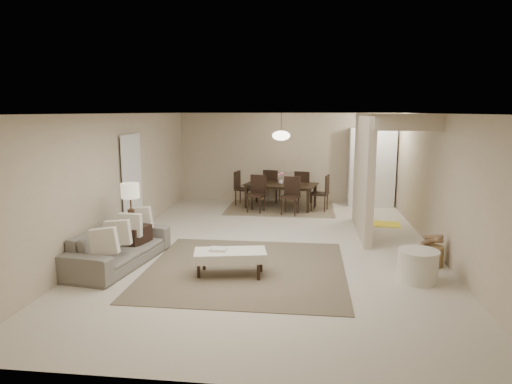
# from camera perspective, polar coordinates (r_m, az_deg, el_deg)

# --- Properties ---
(floor) EXTENTS (9.00, 9.00, 0.00)m
(floor) POSITION_cam_1_polar(r_m,az_deg,el_deg) (8.75, 1.98, -6.82)
(floor) COLOR beige
(floor) RESTS_ON ground
(ceiling) EXTENTS (9.00, 9.00, 0.00)m
(ceiling) POSITION_cam_1_polar(r_m,az_deg,el_deg) (8.38, 2.08, 9.78)
(ceiling) COLOR white
(ceiling) RESTS_ON back_wall
(back_wall) EXTENTS (6.00, 0.00, 6.00)m
(back_wall) POSITION_cam_1_polar(r_m,az_deg,el_deg) (12.93, 3.67, 4.30)
(back_wall) COLOR #BCAB8E
(back_wall) RESTS_ON floor
(left_wall) EXTENTS (0.00, 9.00, 9.00)m
(left_wall) POSITION_cam_1_polar(r_m,az_deg,el_deg) (9.21, -16.91, 1.57)
(left_wall) COLOR #BCAB8E
(left_wall) RESTS_ON floor
(right_wall) EXTENTS (0.00, 9.00, 9.00)m
(right_wall) POSITION_cam_1_polar(r_m,az_deg,el_deg) (8.76, 21.99, 0.85)
(right_wall) COLOR #BCAB8E
(right_wall) RESTS_ON floor
(partition) EXTENTS (0.15, 2.50, 2.50)m
(partition) POSITION_cam_1_polar(r_m,az_deg,el_deg) (9.75, 13.25, 2.18)
(partition) COLOR #BCAB8E
(partition) RESTS_ON floor
(doorway) EXTENTS (0.04, 0.90, 2.04)m
(doorway) POSITION_cam_1_polar(r_m,az_deg,el_deg) (9.78, -15.29, 0.76)
(doorway) COLOR black
(doorway) RESTS_ON floor
(pantry_cabinet) EXTENTS (1.20, 0.55, 2.10)m
(pantry_cabinet) POSITION_cam_1_polar(r_m,az_deg,el_deg) (12.70, 14.23, 3.00)
(pantry_cabinet) COLOR white
(pantry_cabinet) RESTS_ON floor
(flush_light) EXTENTS (0.44, 0.44, 0.05)m
(flush_light) POSITION_cam_1_polar(r_m,az_deg,el_deg) (11.66, 14.89, 9.33)
(flush_light) COLOR white
(flush_light) RESTS_ON ceiling
(living_rug) EXTENTS (3.20, 3.20, 0.01)m
(living_rug) POSITION_cam_1_polar(r_m,az_deg,el_deg) (7.54, -1.30, -9.59)
(living_rug) COLOR brown
(living_rug) RESTS_ON floor
(sofa) EXTENTS (2.25, 1.14, 0.63)m
(sofa) POSITION_cam_1_polar(r_m,az_deg,el_deg) (8.01, -16.70, -6.52)
(sofa) COLOR slate
(sofa) RESTS_ON floor
(ottoman_bench) EXTENTS (1.19, 0.71, 0.40)m
(ottoman_bench) POSITION_cam_1_polar(r_m,az_deg,el_deg) (7.19, -3.24, -7.96)
(ottoman_bench) COLOR silver
(ottoman_bench) RESTS_ON living_rug
(side_table) EXTENTS (0.62, 0.62, 0.55)m
(side_table) POSITION_cam_1_polar(r_m,az_deg,el_deg) (8.39, -15.17, -5.94)
(side_table) COLOR black
(side_table) RESTS_ON floor
(table_lamp) EXTENTS (0.32, 0.32, 0.76)m
(table_lamp) POSITION_cam_1_polar(r_m,az_deg,el_deg) (8.21, -15.44, -0.30)
(table_lamp) COLOR #412A1C
(table_lamp) RESTS_ON side_table
(round_pouf) EXTENTS (0.61, 0.61, 0.48)m
(round_pouf) POSITION_cam_1_polar(r_m,az_deg,el_deg) (7.39, 19.56, -8.69)
(round_pouf) COLOR silver
(round_pouf) RESTS_ON floor
(wicker_basket) EXTENTS (0.50, 0.50, 0.33)m
(wicker_basket) POSITION_cam_1_polar(r_m,az_deg,el_deg) (8.21, 21.03, -7.44)
(wicker_basket) COLOR brown
(wicker_basket) RESTS_ON floor
(dining_rug) EXTENTS (2.80, 2.10, 0.01)m
(dining_rug) POSITION_cam_1_polar(r_m,az_deg,el_deg) (12.17, 3.08, -1.98)
(dining_rug) COLOR #7F6E4E
(dining_rug) RESTS_ON floor
(dining_table) EXTENTS (2.03, 1.41, 0.65)m
(dining_table) POSITION_cam_1_polar(r_m,az_deg,el_deg) (12.11, 3.09, -0.50)
(dining_table) COLOR black
(dining_table) RESTS_ON dining_rug
(dining_chairs) EXTENTS (2.54, 2.06, 0.94)m
(dining_chairs) POSITION_cam_1_polar(r_m,az_deg,el_deg) (12.08, 3.10, 0.17)
(dining_chairs) COLOR black
(dining_chairs) RESTS_ON dining_rug
(vase) EXTENTS (0.16, 0.16, 0.13)m
(vase) POSITION_cam_1_polar(r_m,az_deg,el_deg) (12.04, 3.11, 1.33)
(vase) COLOR white
(vase) RESTS_ON dining_table
(yellow_mat) EXTENTS (0.99, 0.67, 0.01)m
(yellow_mat) POSITION_cam_1_polar(r_m,az_deg,el_deg) (10.82, 15.10, -3.85)
(yellow_mat) COLOR yellow
(yellow_mat) RESTS_ON floor
(pendant_light) EXTENTS (0.46, 0.46, 0.71)m
(pendant_light) POSITION_cam_1_polar(r_m,az_deg,el_deg) (11.92, 3.16, 7.06)
(pendant_light) COLOR #412A1C
(pendant_light) RESTS_ON ceiling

